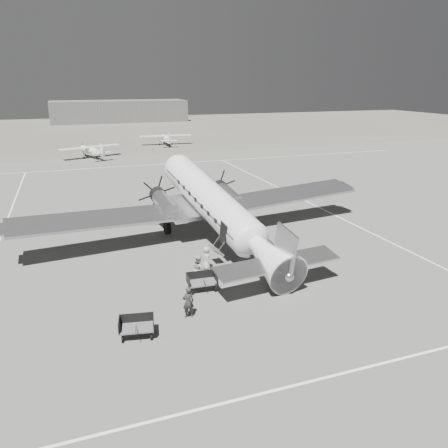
{
  "coord_description": "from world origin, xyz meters",
  "views": [
    {
      "loc": [
        -11.93,
        -27.71,
        12.44
      ],
      "look_at": [
        -1.4,
        1.72,
        2.2
      ],
      "focal_mm": 35.0,
      "sensor_mm": 36.0,
      "label": 1
    }
  ],
  "objects_px": {
    "light_plane_right": "(166,140)",
    "baggage_cart_near": "(202,282)",
    "hangar_main": "(119,111)",
    "ground_crew": "(188,302)",
    "baggage_cart_far": "(137,327)",
    "light_plane_left": "(91,152)",
    "dc3_airliner": "(215,208)",
    "passenger": "(207,258)",
    "ramp_agent": "(199,269)"
  },
  "relations": [
    {
      "from": "light_plane_right",
      "to": "baggage_cart_near",
      "type": "relative_size",
      "value": 5.51
    },
    {
      "from": "hangar_main",
      "to": "ground_crew",
      "type": "bearing_deg",
      "value": -95.21
    },
    {
      "from": "hangar_main",
      "to": "light_plane_right",
      "type": "relative_size",
      "value": 3.95
    },
    {
      "from": "light_plane_right",
      "to": "baggage_cart_far",
      "type": "relative_size",
      "value": 5.69
    },
    {
      "from": "hangar_main",
      "to": "light_plane_left",
      "type": "distance_m",
      "value": 71.72
    },
    {
      "from": "light_plane_right",
      "to": "ground_crew",
      "type": "bearing_deg",
      "value": -97.86
    },
    {
      "from": "dc3_airliner",
      "to": "passenger",
      "type": "bearing_deg",
      "value": -121.97
    },
    {
      "from": "light_plane_left",
      "to": "ramp_agent",
      "type": "height_order",
      "value": "light_plane_left"
    },
    {
      "from": "dc3_airliner",
      "to": "passenger",
      "type": "height_order",
      "value": "dc3_airliner"
    },
    {
      "from": "light_plane_right",
      "to": "passenger",
      "type": "distance_m",
      "value": 63.14
    },
    {
      "from": "baggage_cart_near",
      "to": "passenger",
      "type": "xyz_separation_m",
      "value": [
        1.22,
        2.93,
        0.29
      ]
    },
    {
      "from": "hangar_main",
      "to": "ground_crew",
      "type": "height_order",
      "value": "hangar_main"
    },
    {
      "from": "dc3_airliner",
      "to": "ramp_agent",
      "type": "distance_m",
      "value": 7.69
    },
    {
      "from": "dc3_airliner",
      "to": "light_plane_right",
      "type": "bearing_deg",
      "value": 74.93
    },
    {
      "from": "passenger",
      "to": "light_plane_right",
      "type": "bearing_deg",
      "value": -10.1
    },
    {
      "from": "dc3_airliner",
      "to": "baggage_cart_near",
      "type": "relative_size",
      "value": 16.01
    },
    {
      "from": "passenger",
      "to": "light_plane_left",
      "type": "bearing_deg",
      "value": 4.9
    },
    {
      "from": "light_plane_left",
      "to": "ground_crew",
      "type": "relative_size",
      "value": 5.86
    },
    {
      "from": "baggage_cart_far",
      "to": "ramp_agent",
      "type": "xyz_separation_m",
      "value": [
        4.79,
        5.01,
        0.41
      ]
    },
    {
      "from": "ramp_agent",
      "to": "baggage_cart_far",
      "type": "bearing_deg",
      "value": 138.87
    },
    {
      "from": "ground_crew",
      "to": "passenger",
      "type": "bearing_deg",
      "value": -120.12
    },
    {
      "from": "baggage_cart_far",
      "to": "ground_crew",
      "type": "distance_m",
      "value": 3.2
    },
    {
      "from": "hangar_main",
      "to": "baggage_cart_far",
      "type": "distance_m",
      "value": 128.75
    },
    {
      "from": "dc3_airliner",
      "to": "light_plane_right",
      "type": "xyz_separation_m",
      "value": [
        8.61,
        57.4,
        -1.84
      ]
    },
    {
      "from": "baggage_cart_near",
      "to": "passenger",
      "type": "relative_size",
      "value": 1.16
    },
    {
      "from": "baggage_cart_far",
      "to": "ramp_agent",
      "type": "bearing_deg",
      "value": 56.43
    },
    {
      "from": "baggage_cart_near",
      "to": "light_plane_left",
      "type": "bearing_deg",
      "value": 97.34
    },
    {
      "from": "ground_crew",
      "to": "passenger",
      "type": "xyz_separation_m",
      "value": [
        2.88,
        5.79,
        -0.07
      ]
    },
    {
      "from": "baggage_cart_far",
      "to": "ground_crew",
      "type": "xyz_separation_m",
      "value": [
        3.01,
        1.03,
        0.37
      ]
    },
    {
      "from": "hangar_main",
      "to": "passenger",
      "type": "height_order",
      "value": "hangar_main"
    },
    {
      "from": "light_plane_left",
      "to": "passenger",
      "type": "height_order",
      "value": "light_plane_left"
    },
    {
      "from": "hangar_main",
      "to": "ground_crew",
      "type": "distance_m",
      "value": 127.41
    },
    {
      "from": "baggage_cart_near",
      "to": "ground_crew",
      "type": "height_order",
      "value": "ground_crew"
    },
    {
      "from": "hangar_main",
      "to": "light_plane_right",
      "type": "distance_m",
      "value": 58.96
    },
    {
      "from": "ground_crew",
      "to": "ramp_agent",
      "type": "xyz_separation_m",
      "value": [
        1.79,
        3.97,
        0.04
      ]
    },
    {
      "from": "dc3_airliner",
      "to": "light_plane_left",
      "type": "distance_m",
      "value": 46.35
    },
    {
      "from": "light_plane_left",
      "to": "hangar_main",
      "type": "bearing_deg",
      "value": 58.67
    },
    {
      "from": "baggage_cart_far",
      "to": "ramp_agent",
      "type": "distance_m",
      "value": 6.94
    },
    {
      "from": "baggage_cart_far",
      "to": "light_plane_left",
      "type": "bearing_deg",
      "value": 98.81
    },
    {
      "from": "baggage_cart_near",
      "to": "passenger",
      "type": "bearing_deg",
      "value": 71.15
    },
    {
      "from": "light_plane_left",
      "to": "ground_crew",
      "type": "height_order",
      "value": "light_plane_left"
    },
    {
      "from": "dc3_airliner",
      "to": "ground_crew",
      "type": "height_order",
      "value": "dc3_airliner"
    },
    {
      "from": "baggage_cart_near",
      "to": "ramp_agent",
      "type": "xyz_separation_m",
      "value": [
        0.13,
        1.11,
        0.39
      ]
    },
    {
      "from": "dc3_airliner",
      "to": "ramp_agent",
      "type": "height_order",
      "value": "dc3_airliner"
    },
    {
      "from": "baggage_cart_near",
      "to": "baggage_cart_far",
      "type": "relative_size",
      "value": 1.03
    },
    {
      "from": "ground_crew",
      "to": "baggage_cart_far",
      "type": "bearing_deg",
      "value": 15.25
    },
    {
      "from": "passenger",
      "to": "baggage_cart_far",
      "type": "bearing_deg",
      "value": 139.03
    },
    {
      "from": "ground_crew",
      "to": "passenger",
      "type": "distance_m",
      "value": 6.46
    },
    {
      "from": "ramp_agent",
      "to": "light_plane_left",
      "type": "bearing_deg",
      "value": 6.36
    },
    {
      "from": "light_plane_right",
      "to": "ramp_agent",
      "type": "relative_size",
      "value": 5.67
    }
  ]
}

